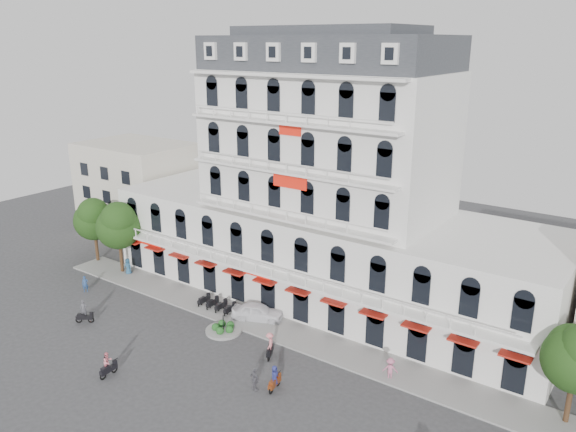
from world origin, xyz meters
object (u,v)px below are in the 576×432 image
(rider_west, at_px, (84,312))
(rider_center, at_px, (270,344))
(parked_car, at_px, (258,312))
(rider_southwest, at_px, (108,364))
(rider_east, at_px, (275,378))

(rider_west, height_order, rider_center, rider_west)
(parked_car, distance_m, rider_southwest, 14.20)
(rider_southwest, relative_size, rider_east, 1.03)
(parked_car, xyz_separation_m, rider_east, (7.73, -7.79, 0.16))
(rider_west, distance_m, rider_east, 20.29)
(parked_car, bearing_deg, rider_west, 103.56)
(rider_east, bearing_deg, rider_center, 32.99)
(rider_east, xyz_separation_m, rider_center, (-2.95, 3.33, 0.20))
(parked_car, distance_m, rider_center, 6.54)
(parked_car, relative_size, rider_east, 2.37)
(rider_east, bearing_deg, parked_car, 36.25)
(rider_southwest, bearing_deg, parked_car, -17.99)
(rider_east, height_order, rider_center, rider_center)
(rider_southwest, relative_size, rider_center, 0.93)
(rider_southwest, bearing_deg, rider_east, -65.48)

